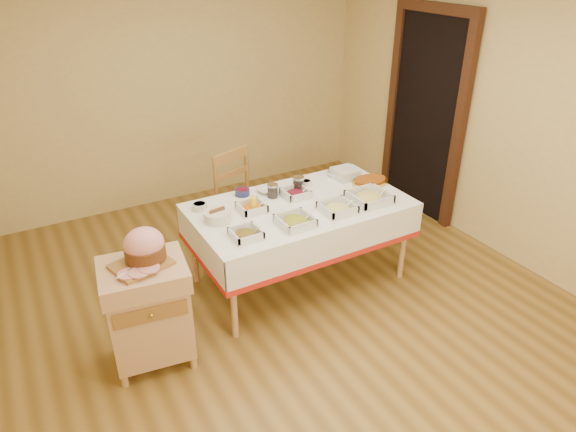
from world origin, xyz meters
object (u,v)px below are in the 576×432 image
object	(u,v)px
bread_basket	(217,216)
brass_platter	(370,181)
dining_table	(300,221)
preserve_jar_left	(273,191)
butcher_cart	(148,308)
dining_chair	(244,204)
mustard_bottle	(253,204)
plate_stack	(345,173)
preserve_jar_right	(298,184)
ham_on_board	(144,249)

from	to	relation	value
bread_basket	brass_platter	xyz separation A→B (m)	(1.49, -0.02, -0.02)
dining_table	preserve_jar_left	distance (m)	0.34
butcher_cart	dining_chair	world-z (taller)	dining_chair
preserve_jar_left	mustard_bottle	distance (m)	0.33
plate_stack	dining_chair	bearing A→B (deg)	155.40
preserve_jar_left	dining_table	bearing A→B (deg)	-59.66
mustard_bottle	dining_table	bearing A→B (deg)	-6.93
preserve_jar_right	ham_on_board	bearing A→B (deg)	-159.72
preserve_jar_right	plate_stack	distance (m)	0.52
plate_stack	brass_platter	world-z (taller)	plate_stack
preserve_jar_left	bread_basket	world-z (taller)	preserve_jar_left
preserve_jar_right	bread_basket	xyz separation A→B (m)	(-0.84, -0.16, -0.02)
ham_on_board	bread_basket	xyz separation A→B (m)	(0.68, 0.40, -0.12)
brass_platter	dining_table	bearing A→B (deg)	-176.60
ham_on_board	mustard_bottle	world-z (taller)	ham_on_board
preserve_jar_right	brass_platter	bearing A→B (deg)	-16.19
butcher_cart	preserve_jar_right	world-z (taller)	preserve_jar_right
brass_platter	plate_stack	bearing A→B (deg)	120.92
ham_on_board	plate_stack	bearing A→B (deg)	16.01
ham_on_board	preserve_jar_right	distance (m)	1.62
dining_chair	plate_stack	xyz separation A→B (m)	(0.86, -0.40, 0.28)
preserve_jar_right	mustard_bottle	xyz separation A→B (m)	(-0.53, -0.19, 0.02)
mustard_bottle	bread_basket	bearing A→B (deg)	176.23
dining_chair	ham_on_board	distance (m)	1.58
mustard_bottle	plate_stack	distance (m)	1.07
ham_on_board	mustard_bottle	distance (m)	1.06
butcher_cart	plate_stack	distance (m)	2.19
ham_on_board	brass_platter	xyz separation A→B (m)	(2.17, 0.37, -0.14)
dining_table	preserve_jar_left	world-z (taller)	preserve_jar_left
mustard_bottle	preserve_jar_left	bearing A→B (deg)	33.84
plate_stack	dining_table	bearing A→B (deg)	-158.14
butcher_cart	plate_stack	xyz separation A→B (m)	(2.08, 0.61, 0.35)
dining_table	preserve_jar_left	xyz separation A→B (m)	(-0.14, 0.23, 0.22)
dining_table	bread_basket	bearing A→B (deg)	174.42
brass_platter	dining_chair	bearing A→B (deg)	148.46
dining_table	bread_basket	world-z (taller)	bread_basket
ham_on_board	preserve_jar_left	xyz separation A→B (m)	(1.26, 0.56, -0.10)
ham_on_board	preserve_jar_right	xyz separation A→B (m)	(1.52, 0.56, -0.10)
preserve_jar_left	bread_basket	bearing A→B (deg)	-164.36
ham_on_board	dining_table	bearing A→B (deg)	13.16
preserve_jar_left	brass_platter	distance (m)	0.93
bread_basket	brass_platter	bearing A→B (deg)	-0.91
butcher_cart	mustard_bottle	xyz separation A→B (m)	(1.02, 0.41, 0.38)
dining_table	brass_platter	distance (m)	0.80
bread_basket	plate_stack	distance (m)	1.37
preserve_jar_left	mustard_bottle	bearing A→B (deg)	-146.16
preserve_jar_left	plate_stack	world-z (taller)	preserve_jar_left
ham_on_board	brass_platter	bearing A→B (deg)	9.73
dining_table	brass_platter	xyz separation A→B (m)	(0.77, 0.05, 0.18)
dining_table	brass_platter	bearing A→B (deg)	3.40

